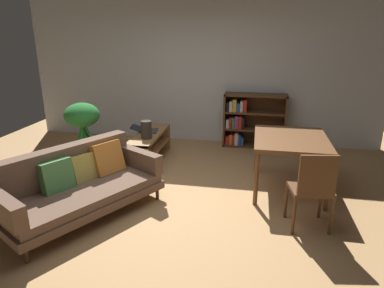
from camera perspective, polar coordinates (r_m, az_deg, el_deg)
ground_plane at (r=4.54m, az=-4.35°, el=-9.36°), size 8.16×8.16×0.00m
back_wall_panel at (r=6.71m, az=1.41°, el=11.87°), size 6.80×0.10×2.70m
fabric_couch at (r=4.34m, az=-18.49°, el=-6.20°), size 1.69×2.06×0.79m
media_console at (r=5.75m, az=-7.06°, el=-0.61°), size 0.38×1.28×0.50m
open_laptop at (r=5.80m, az=-7.70°, el=2.37°), size 0.48×0.36×0.09m
desk_speaker at (r=5.38m, az=-7.61°, el=2.38°), size 0.17×0.17×0.28m
potted_floor_plant at (r=5.78m, az=-17.73°, el=3.23°), size 0.55×0.55×1.02m
dining_table at (r=4.77m, az=16.10°, el=0.17°), size 0.95×1.16×0.76m
dining_chair_near at (r=3.92m, az=19.46°, el=-6.72°), size 0.49×0.46×0.92m
bookshelf at (r=6.58m, az=9.52°, el=3.91°), size 1.15×0.34×1.00m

